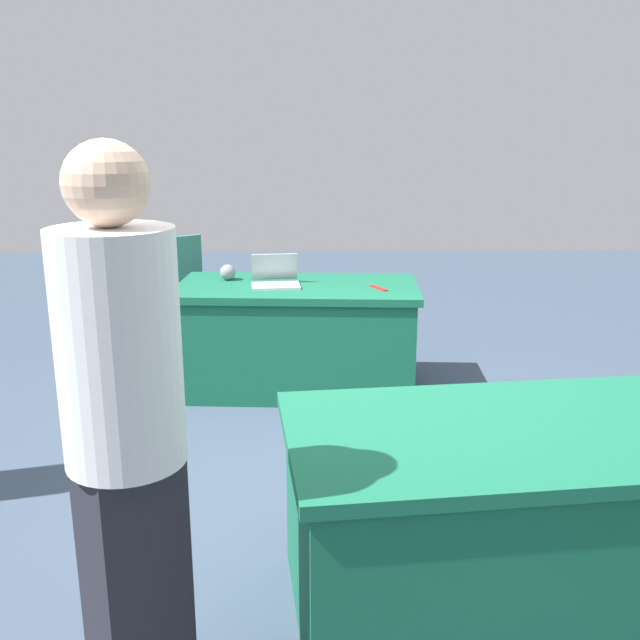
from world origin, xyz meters
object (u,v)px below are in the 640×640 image
(table_mid_right, at_px, (502,519))
(chair_aisle, at_px, (171,286))
(laptop_silver, at_px, (275,280))
(yarn_ball, at_px, (228,272))
(scissors_red, at_px, (379,288))
(person_attendee_browsing, at_px, (124,418))
(table_foreground, at_px, (298,336))

(table_mid_right, height_order, chair_aisle, chair_aisle)
(chair_aisle, relative_size, laptop_silver, 2.82)
(yarn_ball, bearing_deg, laptop_silver, 150.29)
(scissors_red, bearing_deg, person_attendee_browsing, -47.35)
(table_mid_right, xyz_separation_m, scissors_red, (0.23, -2.26, 0.37))
(person_attendee_browsing, xyz_separation_m, yarn_ball, (0.02, -3.00, -0.18))
(table_mid_right, height_order, laptop_silver, laptop_silver)
(table_mid_right, xyz_separation_m, yarn_ball, (1.25, -2.56, 0.42))
(table_mid_right, bearing_deg, yarn_ball, -63.95)
(person_attendee_browsing, height_order, yarn_ball, person_attendee_browsing)
(table_mid_right, relative_size, person_attendee_browsing, 0.96)
(chair_aisle, bearing_deg, yarn_ball, -84.48)
(scissors_red, bearing_deg, yarn_ball, -133.38)
(laptop_silver, relative_size, yarn_ball, 3.14)
(table_foreground, relative_size, scissors_red, 9.37)
(person_attendee_browsing, bearing_deg, yarn_ball, -132.96)
(person_attendee_browsing, xyz_separation_m, laptop_silver, (-0.32, -2.81, -0.20))
(table_foreground, relative_size, laptop_silver, 4.93)
(chair_aisle, relative_size, person_attendee_browsing, 0.56)
(yarn_ball, bearing_deg, scissors_red, 163.49)
(table_foreground, xyz_separation_m, scissors_red, (-0.54, 0.14, 0.37))
(chair_aisle, bearing_deg, table_mid_right, -95.55)
(table_foreground, bearing_deg, person_attendee_browsing, 80.64)
(laptop_silver, xyz_separation_m, yarn_ball, (0.34, -0.19, 0.02))
(person_attendee_browsing, distance_m, scissors_red, 2.89)
(table_mid_right, bearing_deg, laptop_silver, -68.90)
(laptop_silver, xyz_separation_m, scissors_red, (-0.69, 0.11, -0.04))
(yarn_ball, distance_m, scissors_red, 1.07)
(scissors_red, bearing_deg, table_mid_right, -21.14)
(person_attendee_browsing, bearing_deg, chair_aisle, -124.84)
(table_foreground, relative_size, yarn_ball, 15.48)
(chair_aisle, xyz_separation_m, person_attendee_browsing, (-0.54, 3.62, 0.41))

